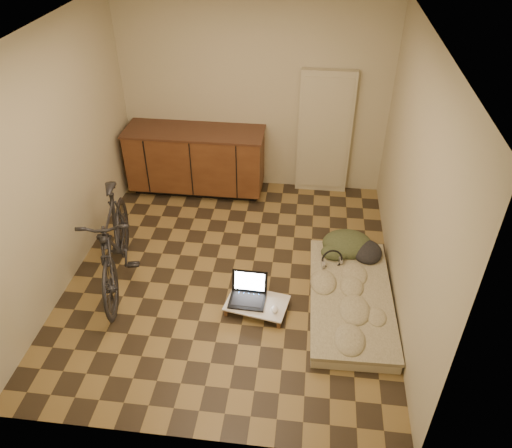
# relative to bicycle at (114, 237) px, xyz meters

# --- Properties ---
(room_shell) EXTENTS (3.50, 4.00, 2.60)m
(room_shell) POSITION_rel_bicycle_xyz_m (1.20, 0.23, 0.73)
(room_shell) COLOR olive
(room_shell) RESTS_ON ground
(cabinets) EXTENTS (1.84, 0.62, 0.91)m
(cabinets) POSITION_rel_bicycle_xyz_m (0.45, 1.93, -0.11)
(cabinets) COLOR black
(cabinets) RESTS_ON ground
(appliance_panel) EXTENTS (0.70, 0.10, 1.70)m
(appliance_panel) POSITION_rel_bicycle_xyz_m (2.15, 2.17, 0.28)
(appliance_panel) COLOR beige
(appliance_panel) RESTS_ON ground
(bicycle) EXTENTS (0.90, 1.84, 1.14)m
(bicycle) POSITION_rel_bicycle_xyz_m (0.00, 0.00, 0.00)
(bicycle) COLOR black
(bicycle) RESTS_ON ground
(futon) EXTENTS (0.88, 1.75, 0.15)m
(futon) POSITION_rel_bicycle_xyz_m (2.50, -0.10, -0.50)
(futon) COLOR beige
(futon) RESTS_ON ground
(clothing_pile) EXTENTS (0.62, 0.52, 0.24)m
(clothing_pile) POSITION_rel_bicycle_xyz_m (2.53, 0.64, -0.30)
(clothing_pile) COLOR #364025
(clothing_pile) RESTS_ON futon
(headphones) EXTENTS (0.31, 0.29, 0.17)m
(headphones) POSITION_rel_bicycle_xyz_m (2.30, 0.33, -0.34)
(headphones) COLOR black
(headphones) RESTS_ON futon
(lap_desk) EXTENTS (0.68, 0.50, 0.10)m
(lap_desk) POSITION_rel_bicycle_xyz_m (1.55, -0.30, -0.48)
(lap_desk) COLOR brown
(lap_desk) RESTS_ON ground
(laptop) EXTENTS (0.38, 0.34, 0.25)m
(laptop) POSITION_rel_bicycle_xyz_m (1.45, -0.24, -0.42)
(laptop) COLOR black
(laptop) RESTS_ON lap_desk
(mouse) EXTENTS (0.08, 0.12, 0.04)m
(mouse) POSITION_rel_bicycle_xyz_m (1.73, -0.39, -0.45)
(mouse) COLOR white
(mouse) RESTS_ON lap_desk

